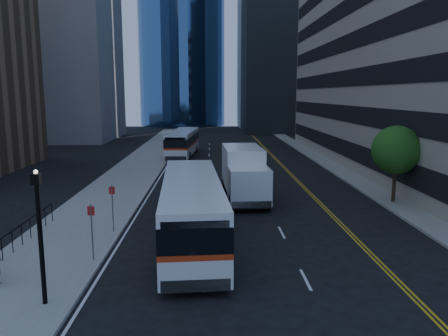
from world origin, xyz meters
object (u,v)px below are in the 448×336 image
Objects in this scene: lamp_post at (40,232)px; bus_front at (192,208)px; box_truck at (244,173)px; street_tree at (396,150)px; bus_rear at (183,142)px.

lamp_post is 0.36× the size of bus_front.
street_tree is at bearing -10.86° from box_truck.
bus_front is (-13.20, -7.50, -1.89)m from street_tree.
lamp_post reaches higher than bus_front.
box_truck is at bearing 171.83° from street_tree.
bus_front is 9.50m from box_truck.
street_tree reaches higher than bus_front.
street_tree reaches higher than lamp_post.
bus_front is 1.66× the size of box_truck.
lamp_post reaches higher than bus_rear.
box_truck is at bearing -71.29° from bus_rear.
street_tree is 0.67× the size of box_truck.
street_tree is at bearing -52.08° from bus_rear.
bus_rear is at bearing 123.50° from street_tree.
bus_front is 31.16m from bus_rear.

